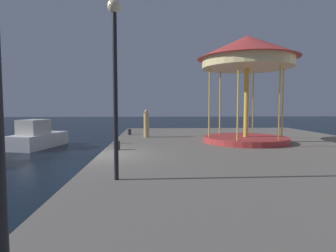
% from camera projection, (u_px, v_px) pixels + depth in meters
% --- Properties ---
extents(ground_plane, '(120.00, 120.00, 0.00)m').
position_uv_depth(ground_plane, '(99.00, 174.00, 11.31)').
color(ground_plane, black).
extents(quay_dock, '(14.52, 26.19, 0.80)m').
position_uv_depth(quay_dock, '(271.00, 162.00, 11.68)').
color(quay_dock, slate).
rests_on(quay_dock, ground).
extents(motorboat_white, '(2.83, 4.54, 1.89)m').
position_uv_depth(motorboat_white, '(37.00, 137.00, 18.31)').
color(motorboat_white, white).
rests_on(motorboat_white, ground).
extents(carousel, '(5.37, 5.37, 5.75)m').
position_uv_depth(carousel, '(247.00, 62.00, 14.76)').
color(carousel, '#B23333').
rests_on(carousel, quay_dock).
extents(lamp_post_mid_promenade, '(0.36, 0.36, 4.75)m').
position_uv_depth(lamp_post_mid_promenade, '(115.00, 60.00, 7.17)').
color(lamp_post_mid_promenade, black).
rests_on(lamp_post_mid_promenade, quay_dock).
extents(bollard_center, '(0.24, 0.24, 0.40)m').
position_uv_depth(bollard_center, '(117.00, 145.00, 12.42)').
color(bollard_center, '#2D2D33').
rests_on(bollard_center, quay_dock).
extents(bollard_north, '(0.24, 0.24, 0.40)m').
position_uv_depth(bollard_north, '(129.00, 132.00, 18.93)').
color(bollard_north, '#2D2D33').
rests_on(bollard_north, quay_dock).
extents(person_near_carousel, '(0.34, 0.34, 1.76)m').
position_uv_depth(person_near_carousel, '(146.00, 124.00, 17.44)').
color(person_near_carousel, tan).
rests_on(person_near_carousel, quay_dock).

